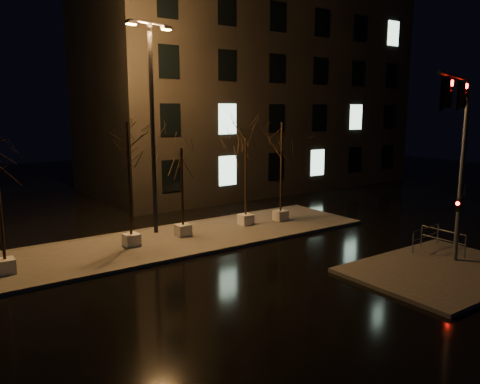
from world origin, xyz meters
TOP-DOWN VIEW (x-y plane):
  - ground at (0.00, 0.00)m, footprint 90.00×90.00m
  - median at (0.00, 6.00)m, footprint 22.00×5.00m
  - sidewalk_corner at (7.50, -3.50)m, footprint 7.00×5.00m
  - building at (14.00, 18.00)m, footprint 25.00×12.00m
  - tree_2 at (-1.00, 6.09)m, footprint 1.80×1.80m
  - tree_3 at (1.66, 6.27)m, footprint 1.80×1.80m
  - tree_4 at (5.39, 6.35)m, footprint 1.80×1.80m
  - tree_5 at (7.49, 6.02)m, footprint 1.80×1.80m
  - traffic_signal_mast at (7.84, -3.59)m, footprint 5.53×2.01m
  - streetlight_main at (0.86, 7.60)m, footprint 2.46×0.82m
  - guard_rail_a at (9.34, -1.59)m, footprint 2.17×0.26m
  - guard_rail_b at (9.42, -2.32)m, footprint 0.06×2.06m

SIDE VIEW (x-z plane):
  - ground at x=0.00m, z-range 0.00..0.00m
  - median at x=0.00m, z-range 0.00..0.15m
  - sidewalk_corner at x=7.50m, z-range 0.00..0.15m
  - guard_rail_a at x=9.34m, z-range 0.29..1.23m
  - guard_rail_b at x=9.42m, z-range 0.29..1.27m
  - tree_3 at x=1.66m, z-range 1.27..5.59m
  - tree_4 at x=5.39m, z-range 1.35..5.99m
  - tree_5 at x=7.49m, z-range 1.56..6.99m
  - tree_2 at x=-1.00m, z-range 1.60..7.20m
  - traffic_signal_mast at x=7.84m, z-range 1.27..8.38m
  - streetlight_main at x=0.86m, z-range 0.91..10.81m
  - building at x=14.00m, z-range 0.00..15.00m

